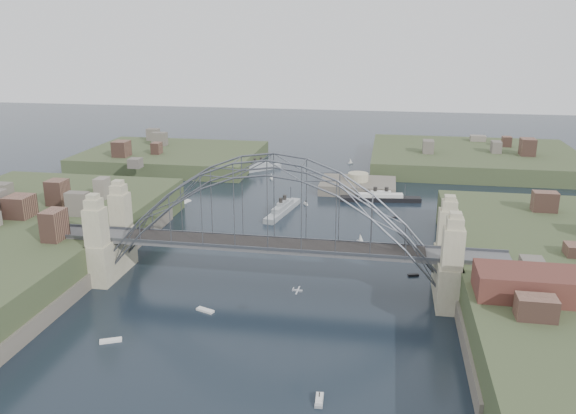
{
  "coord_description": "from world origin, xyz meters",
  "views": [
    {
      "loc": [
        20.08,
        -97.33,
        45.85
      ],
      "look_at": [
        0.0,
        18.0,
        10.0
      ],
      "focal_mm": 36.2,
      "sensor_mm": 36.0,
      "label": 1
    }
  ],
  "objects_px": {
    "naval_cruiser_near": "(283,210)",
    "ocean_liner": "(380,198)",
    "bridge": "(271,223)",
    "fort_island": "(358,192)",
    "wharf_shed": "(546,285)",
    "naval_cruiser_far": "(258,168)"
  },
  "relations": [
    {
      "from": "fort_island",
      "to": "wharf_shed",
      "type": "bearing_deg",
      "value": -69.15
    },
    {
      "from": "bridge",
      "to": "fort_island",
      "type": "relative_size",
      "value": 3.82
    },
    {
      "from": "fort_island",
      "to": "wharf_shed",
      "type": "relative_size",
      "value": 1.1
    },
    {
      "from": "naval_cruiser_near",
      "to": "naval_cruiser_far",
      "type": "bearing_deg",
      "value": 110.34
    },
    {
      "from": "naval_cruiser_near",
      "to": "naval_cruiser_far",
      "type": "height_order",
      "value": "naval_cruiser_near"
    },
    {
      "from": "naval_cruiser_far",
      "to": "ocean_liner",
      "type": "bearing_deg",
      "value": -35.61
    },
    {
      "from": "ocean_liner",
      "to": "bridge",
      "type": "bearing_deg",
      "value": -107.43
    },
    {
      "from": "fort_island",
      "to": "naval_cruiser_far",
      "type": "xyz_separation_m",
      "value": [
        -34.83,
        19.96,
        1.27
      ]
    },
    {
      "from": "naval_cruiser_far",
      "to": "fort_island",
      "type": "bearing_deg",
      "value": -29.81
    },
    {
      "from": "fort_island",
      "to": "naval_cruiser_near",
      "type": "bearing_deg",
      "value": -125.39
    },
    {
      "from": "fort_island",
      "to": "naval_cruiser_near",
      "type": "xyz_separation_m",
      "value": [
        -18.03,
        -25.37,
        1.28
      ]
    },
    {
      "from": "bridge",
      "to": "naval_cruiser_near",
      "type": "height_order",
      "value": "bridge"
    },
    {
      "from": "bridge",
      "to": "naval_cruiser_far",
      "type": "xyz_separation_m",
      "value": [
        -22.83,
        89.96,
        -11.4
      ]
    },
    {
      "from": "wharf_shed",
      "to": "naval_cruiser_far",
      "type": "distance_m",
      "value": 123.92
    },
    {
      "from": "naval_cruiser_near",
      "to": "ocean_liner",
      "type": "distance_m",
      "value": 29.31
    },
    {
      "from": "wharf_shed",
      "to": "ocean_liner",
      "type": "height_order",
      "value": "wharf_shed"
    },
    {
      "from": "bridge",
      "to": "naval_cruiser_near",
      "type": "distance_m",
      "value": 46.45
    },
    {
      "from": "fort_island",
      "to": "naval_cruiser_near",
      "type": "height_order",
      "value": "naval_cruiser_near"
    },
    {
      "from": "naval_cruiser_far",
      "to": "ocean_liner",
      "type": "height_order",
      "value": "naval_cruiser_far"
    },
    {
      "from": "bridge",
      "to": "ocean_liner",
      "type": "xyz_separation_m",
      "value": [
        18.87,
        60.09,
        -11.48
      ]
    },
    {
      "from": "wharf_shed",
      "to": "ocean_liner",
      "type": "bearing_deg",
      "value": 108.73
    },
    {
      "from": "naval_cruiser_far",
      "to": "ocean_liner",
      "type": "distance_m",
      "value": 51.3
    }
  ]
}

